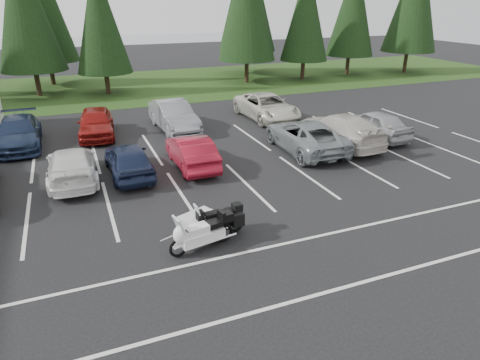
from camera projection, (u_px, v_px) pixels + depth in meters
name	position (u px, v px, depth m)	size (l,w,h in m)	color
ground	(176.00, 210.00, 15.21)	(120.00, 120.00, 0.00)	black
grass_strip	(105.00, 88.00, 35.69)	(80.00, 16.00, 0.01)	#1C3811
lake_water	(111.00, 49.00, 63.51)	(70.00, 50.00, 0.02)	gray
stall_markings	(164.00, 188.00, 16.92)	(32.00, 16.00, 0.01)	silver
conifer_4	(23.00, 4.00, 30.47)	(4.80, 4.80, 11.17)	#332316
conifer_5	(99.00, 17.00, 31.44)	(4.14, 4.14, 9.63)	#332316
conifer_6	(247.00, 1.00, 35.57)	(4.93, 4.93, 11.48)	#332316
conifer_7	(306.00, 12.00, 37.56)	(4.27, 4.27, 9.94)	#332316
conifer_8	(353.00, 7.00, 39.99)	(4.53, 4.53, 10.56)	#332316
conifer_back_b	(40.00, 0.00, 34.64)	(4.97, 4.97, 11.58)	#332316
car_near_3	(72.00, 165.00, 17.37)	(1.91, 4.69, 1.36)	white
car_near_4	(129.00, 159.00, 17.90)	(1.67, 4.16, 1.42)	#1A2341
car_near_5	(191.00, 152.00, 18.86)	(1.48, 4.24, 1.40)	maroon
car_near_6	(305.00, 136.00, 20.84)	(2.49, 5.41, 1.50)	gray
car_near_7	(339.00, 129.00, 21.69)	(2.23, 5.48, 1.59)	beige
car_near_8	(374.00, 124.00, 22.79)	(1.77, 4.39, 1.50)	#A5A5A9
car_far_1	(18.00, 133.00, 21.39)	(2.05, 5.03, 1.46)	#1C2946
car_far_2	(96.00, 123.00, 23.00)	(1.80, 4.48, 1.53)	maroon
car_far_3	(174.00, 116.00, 24.14)	(1.71, 4.91, 1.62)	gray
car_far_4	(267.00, 107.00, 26.39)	(2.51, 5.44, 1.51)	beige
touring_motorcycle	(202.00, 230.00, 12.57)	(2.35, 0.72, 1.30)	white
cargo_trailer	(199.00, 225.00, 13.41)	(1.62, 0.91, 0.75)	silver
adventure_motorcycle	(217.00, 218.00, 13.26)	(2.10, 0.73, 1.28)	black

